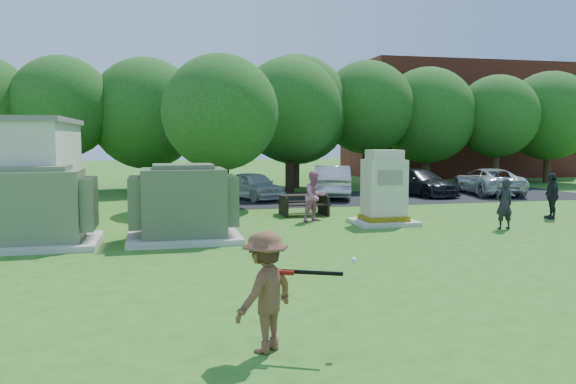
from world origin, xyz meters
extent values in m
plane|color=#2D6619|center=(0.00, 0.00, 0.00)|extent=(120.00, 120.00, 0.00)
cube|color=maroon|center=(18.00, 27.00, 4.00)|extent=(15.00, 8.00, 8.00)
cube|color=#232326|center=(7.00, 13.50, 0.01)|extent=(20.00, 6.00, 0.01)
cube|color=beige|center=(-6.50, 4.50, 0.07)|extent=(3.00, 2.40, 0.15)
cube|color=#637150|center=(-6.50, 4.50, 1.05)|extent=(2.20, 1.80, 1.80)
cube|color=#637150|center=(-6.50, 4.50, 2.01)|extent=(1.60, 1.30, 0.12)
cube|color=#637150|center=(-5.23, 4.50, 1.07)|extent=(0.32, 1.50, 1.35)
cube|color=beige|center=(-2.80, 4.50, 0.07)|extent=(3.00, 2.40, 0.15)
cube|color=#536043|center=(-2.80, 4.50, 1.05)|extent=(2.20, 1.80, 1.80)
cube|color=#536043|center=(-2.80, 4.50, 2.01)|extent=(1.60, 1.30, 0.12)
cube|color=#536043|center=(-4.07, 4.50, 1.07)|extent=(0.32, 1.50, 1.35)
cube|color=#536043|center=(-1.53, 4.50, 1.07)|extent=(0.32, 1.50, 1.35)
cube|color=beige|center=(3.61, 5.88, 0.07)|extent=(1.96, 1.61, 0.13)
cube|color=yellow|center=(3.61, 5.88, 0.21)|extent=(1.38, 1.12, 0.16)
cube|color=beige|center=(3.61, 5.88, 1.19)|extent=(1.25, 0.98, 1.79)
cube|color=beige|center=(3.61, 5.88, 2.24)|extent=(1.03, 0.80, 0.31)
cube|color=gray|center=(3.61, 5.36, 1.54)|extent=(0.80, 0.04, 0.45)
cube|color=black|center=(1.64, 8.55, 0.71)|extent=(1.73, 0.67, 0.06)
cube|color=black|center=(1.64, 9.07, 0.42)|extent=(1.73, 0.24, 0.05)
cube|color=black|center=(1.64, 8.02, 0.42)|extent=(1.73, 0.24, 0.05)
cube|color=black|center=(0.89, 8.55, 0.35)|extent=(0.08, 1.29, 0.71)
cube|color=black|center=(2.39, 8.55, 0.35)|extent=(0.08, 1.29, 0.71)
imported|color=brown|center=(-2.14, -3.88, 0.79)|extent=(1.16, 1.11, 1.59)
imported|color=black|center=(6.78, 4.11, 0.77)|extent=(0.57, 0.38, 1.55)
imported|color=#C46794|center=(1.59, 6.92, 0.84)|extent=(1.01, 0.92, 1.69)
imported|color=black|center=(9.69, 5.68, 0.79)|extent=(0.63, 1.00, 1.58)
imported|color=silver|center=(0.77, 14.07, 0.62)|extent=(2.61, 3.94, 1.25)
imported|color=#B2B1B6|center=(4.43, 13.95, 0.75)|extent=(2.83, 4.81, 1.50)
imported|color=black|center=(8.81, 13.94, 0.63)|extent=(2.95, 4.68, 1.26)
imported|color=silver|center=(12.28, 13.58, 0.64)|extent=(2.83, 4.91, 1.29)
cylinder|color=black|center=(-1.56, -3.99, 1.04)|extent=(0.80, 0.40, 0.06)
cylinder|color=maroon|center=(-1.88, -3.93, 1.04)|extent=(0.23, 0.15, 0.06)
sphere|color=white|center=(-0.96, -3.96, 1.17)|extent=(0.09, 0.09, 0.09)
cylinder|color=#47301E|center=(-8.00, 18.80, 1.40)|extent=(0.44, 0.44, 2.80)
sphere|color=#235B1C|center=(-8.00, 18.80, 4.30)|extent=(5.00, 5.00, 5.00)
cylinder|color=#47301E|center=(-4.00, 19.60, 1.15)|extent=(0.44, 0.44, 2.30)
sphere|color=#235B1C|center=(-4.00, 19.60, 4.04)|extent=(5.80, 5.80, 5.80)
cylinder|color=#47301E|center=(0.00, 18.70, 1.35)|extent=(0.44, 0.44, 2.70)
sphere|color=#235B1C|center=(0.00, 18.70, 4.32)|extent=(5.40, 5.40, 5.40)
cylinder|color=#47301E|center=(4.00, 19.30, 1.25)|extent=(0.44, 0.44, 2.50)
sphere|color=#235B1C|center=(4.00, 19.30, 4.30)|extent=(6.00, 6.00, 6.00)
cylinder|color=#47301E|center=(8.00, 18.90, 1.45)|extent=(0.44, 0.44, 2.90)
sphere|color=#235B1C|center=(8.00, 18.90, 4.46)|extent=(5.20, 5.20, 5.20)
cylinder|color=#47301E|center=(12.00, 19.50, 1.20)|extent=(0.44, 0.44, 2.40)
sphere|color=#235B1C|center=(12.00, 19.50, 4.08)|extent=(5.60, 5.60, 5.60)
cylinder|color=#47301E|center=(16.00, 18.60, 1.30)|extent=(0.44, 0.44, 2.60)
sphere|color=#235B1C|center=(16.00, 18.60, 4.04)|extent=(4.80, 4.80, 4.80)
cylinder|color=#47301E|center=(20.00, 19.20, 1.25)|extent=(0.44, 0.44, 2.50)
sphere|color=#235B1C|center=(20.00, 19.20, 4.12)|extent=(5.40, 5.40, 5.40)
cylinder|color=#47301E|center=(-1.00, 11.50, 1.20)|extent=(0.44, 0.44, 2.40)
sphere|color=#235B1C|center=(-1.00, 11.50, 3.78)|extent=(4.60, 4.60, 4.60)
cylinder|color=#47301E|center=(3.00, 16.50, 1.30)|extent=(0.44, 0.44, 2.60)
sphere|color=#235B1C|center=(3.00, 16.50, 4.16)|extent=(5.20, 5.20, 5.20)
camera|label=1|loc=(-3.47, -10.88, 2.79)|focal=35.00mm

